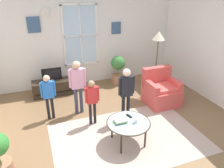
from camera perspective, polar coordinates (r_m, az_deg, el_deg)
ground_plane at (r=4.51m, az=3.29°, el=-13.19°), size 5.86×6.23×0.02m
back_wall at (r=6.43m, az=-6.88°, el=12.68°), size 5.26×0.17×2.89m
area_rug at (r=4.45m, az=4.12°, el=-13.55°), size 2.89×1.93×0.01m
tv_stand at (r=6.14m, az=-14.92°, el=-0.85°), size 1.07×0.43×0.40m
television at (r=5.99m, az=-15.30°, el=2.45°), size 0.50×0.08×0.35m
armchair at (r=5.58m, az=12.49°, el=-1.79°), size 0.76×0.74×0.87m
coffee_table at (r=4.09m, az=4.26°, el=-10.11°), size 0.81×0.81×0.45m
book_stack at (r=4.05m, az=2.20°, el=-9.49°), size 0.22×0.17×0.06m
cup at (r=4.05m, az=6.17°, el=-9.41°), size 0.08×0.08×0.08m
remote_near_books at (r=4.23m, az=4.45°, el=-8.21°), size 0.08×0.15×0.02m
person_red_shirt at (r=4.52m, az=-5.19°, el=-3.49°), size 0.30×0.14×1.00m
person_blue_shirt at (r=4.86m, az=-16.13°, el=-2.05°), size 0.31×0.14×1.04m
person_black_shirt at (r=4.58m, az=3.68°, el=-1.33°), size 0.36×0.16×1.20m
person_pink_shirt at (r=4.90m, az=-8.93°, el=0.63°), size 0.38×0.17×1.26m
potted_plant_by_window at (r=6.53m, az=1.57°, el=3.86°), size 0.41×0.41×0.84m
floor_lamp at (r=5.79m, az=11.83°, el=10.55°), size 0.32×0.32×1.67m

